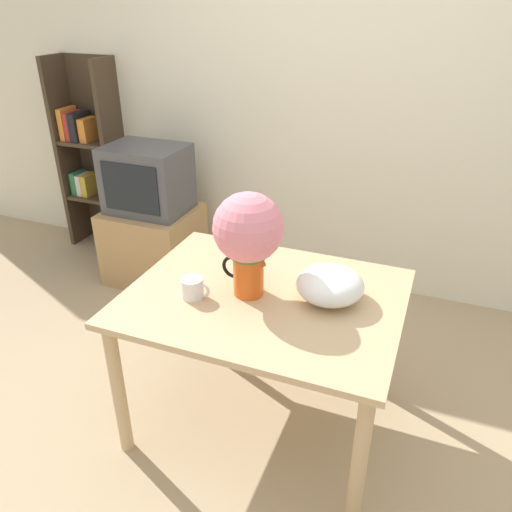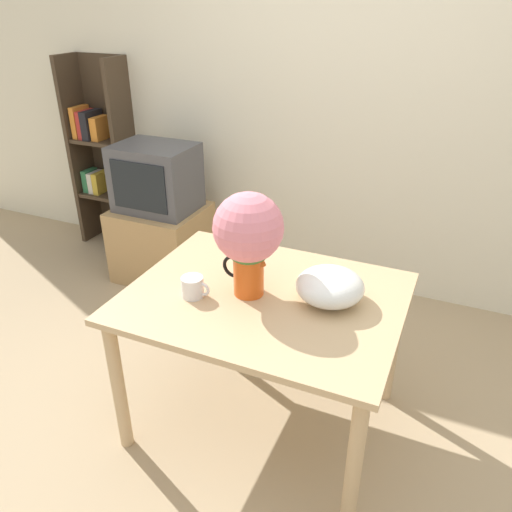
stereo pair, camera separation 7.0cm
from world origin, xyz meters
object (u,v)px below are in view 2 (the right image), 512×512
white_bowl (330,286)px  tv_set (156,178)px  flower_vase (248,235)px  coffee_mug (193,287)px

white_bowl → tv_set: size_ratio=0.54×
flower_vase → tv_set: flower_vase is taller
flower_vase → white_bowl: size_ratio=1.60×
flower_vase → tv_set: bearing=138.3°
white_bowl → tv_set: 1.79m
flower_vase → coffee_mug: bearing=-150.2°
coffee_mug → white_bowl: size_ratio=0.45×
flower_vase → tv_set: size_ratio=0.86×
tv_set → flower_vase: bearing=-41.7°
flower_vase → white_bowl: 0.40m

